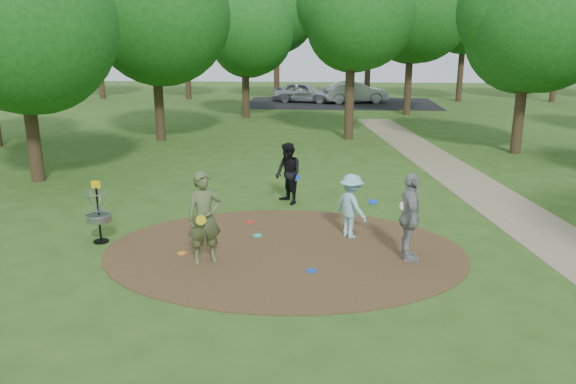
{
  "coord_description": "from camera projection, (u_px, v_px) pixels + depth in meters",
  "views": [
    {
      "loc": [
        0.92,
        -12.18,
        4.84
      ],
      "look_at": [
        0.0,
        1.2,
        1.1
      ],
      "focal_mm": 35.0,
      "sensor_mm": 36.0,
      "label": 1
    }
  ],
  "objects": [
    {
      "name": "disc_golf_basket",
      "position": [
        98.0,
        208.0,
        13.41
      ],
      "size": [
        0.63,
        0.63,
        1.54
      ],
      "color": "black",
      "rests_on": "ground"
    },
    {
      "name": "player_throwing_with_disc",
      "position": [
        351.0,
        206.0,
        13.79
      ],
      "size": [
        1.18,
        1.19,
        1.61
      ],
      "color": "#93D2DB",
      "rests_on": "ground"
    },
    {
      "name": "car_left",
      "position": [
        303.0,
        92.0,
        42.26
      ],
      "size": [
        4.69,
        2.64,
        1.51
      ],
      "primitive_type": "imported",
      "rotation": [
        0.0,
        0.0,
        1.37
      ],
      "color": "#B1B5B9",
      "rests_on": "ground"
    },
    {
      "name": "car_right",
      "position": [
        355.0,
        92.0,
        41.74
      ],
      "size": [
        5.07,
        2.81,
        1.58
      ],
      "primitive_type": "imported",
      "rotation": [
        0.0,
        0.0,
        1.82
      ],
      "color": "#9FA2A6",
      "rests_on": "ground"
    },
    {
      "name": "player_observer_with_disc",
      "position": [
        204.0,
        218.0,
        12.2
      ],
      "size": [
        0.88,
        0.76,
        2.05
      ],
      "color": "#54643A",
      "rests_on": "ground"
    },
    {
      "name": "disc_ground_red",
      "position": [
        250.0,
        222.0,
        15.05
      ],
      "size": [
        0.22,
        0.22,
        0.02
      ],
      "primitive_type": "cylinder",
      "color": "red",
      "rests_on": "dirt_clearing"
    },
    {
      "name": "player_walking_with_disc",
      "position": [
        288.0,
        174.0,
        16.58
      ],
      "size": [
        1.07,
        1.12,
        1.82
      ],
      "color": "black",
      "rests_on": "ground"
    },
    {
      "name": "tree_ring",
      "position": [
        349.0,
        25.0,
        19.9
      ],
      "size": [
        37.15,
        45.61,
        9.06
      ],
      "color": "#332316",
      "rests_on": "ground"
    },
    {
      "name": "disc_ground_orange",
      "position": [
        182.0,
        253.0,
        12.87
      ],
      "size": [
        0.22,
        0.22,
        0.02
      ],
      "primitive_type": "cylinder",
      "color": "orange",
      "rests_on": "dirt_clearing"
    },
    {
      "name": "footpath",
      "position": [
        540.0,
        229.0,
        14.55
      ],
      "size": [
        7.55,
        39.89,
        0.01
      ],
      "primitive_type": "cube",
      "rotation": [
        0.0,
        0.0,
        0.14
      ],
      "color": "#8C7A5B",
      "rests_on": "ground"
    },
    {
      "name": "parking_lot",
      "position": [
        341.0,
        103.0,
        41.76
      ],
      "size": [
        14.0,
        8.0,
        0.01
      ],
      "primitive_type": "cube",
      "color": "black",
      "rests_on": "ground"
    },
    {
      "name": "player_waiting_with_disc",
      "position": [
        410.0,
        217.0,
        12.3
      ],
      "size": [
        0.53,
        1.19,
        2.0
      ],
      "color": "#949597",
      "rests_on": "ground"
    },
    {
      "name": "disc_ground_blue",
      "position": [
        312.0,
        271.0,
        11.91
      ],
      "size": [
        0.22,
        0.22,
        0.02
      ],
      "primitive_type": "cylinder",
      "color": "blue",
      "rests_on": "dirt_clearing"
    },
    {
      "name": "ground",
      "position": [
        284.0,
        251.0,
        13.06
      ],
      "size": [
        100.0,
        100.0,
        0.0
      ],
      "primitive_type": "plane",
      "color": "#2D5119",
      "rests_on": "ground"
    },
    {
      "name": "disc_ground_cyan",
      "position": [
        258.0,
        235.0,
        14.01
      ],
      "size": [
        0.22,
        0.22,
        0.02
      ],
      "primitive_type": "cylinder",
      "color": "#1AD7C2",
      "rests_on": "dirt_clearing"
    },
    {
      "name": "dirt_clearing",
      "position": [
        284.0,
        251.0,
        13.06
      ],
      "size": [
        8.4,
        8.4,
        0.02
      ],
      "primitive_type": "cylinder",
      "color": "#47301C",
      "rests_on": "ground"
    }
  ]
}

